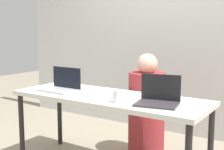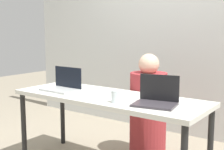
{
  "view_description": "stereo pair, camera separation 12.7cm",
  "coord_description": "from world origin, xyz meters",
  "px_view_note": "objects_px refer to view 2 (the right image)",
  "views": [
    {
      "loc": [
        1.55,
        -2.28,
        1.31
      ],
      "look_at": [
        0.0,
        0.06,
        0.9
      ],
      "focal_mm": 50.0,
      "sensor_mm": 36.0,
      "label": 1
    },
    {
      "loc": [
        1.66,
        -2.21,
        1.31
      ],
      "look_at": [
        0.0,
        0.06,
        0.9
      ],
      "focal_mm": 50.0,
      "sensor_mm": 36.0,
      "label": 2
    }
  ],
  "objects_px": {
    "person_at_center": "(148,112)",
    "laptop_front_left": "(63,85)",
    "laptop_front_right": "(156,99)",
    "water_glass_right": "(115,97)"
  },
  "relations": [
    {
      "from": "laptop_front_right",
      "to": "person_at_center",
      "type": "bearing_deg",
      "value": 113.6
    },
    {
      "from": "laptop_front_left",
      "to": "laptop_front_right",
      "type": "xyz_separation_m",
      "value": [
        1.03,
        0.01,
        0.0
      ]
    },
    {
      "from": "laptop_front_left",
      "to": "water_glass_right",
      "type": "distance_m",
      "value": 0.73
    },
    {
      "from": "laptop_front_left",
      "to": "laptop_front_right",
      "type": "height_order",
      "value": "laptop_front_right"
    },
    {
      "from": "laptop_front_left",
      "to": "water_glass_right",
      "type": "bearing_deg",
      "value": -8.1
    },
    {
      "from": "person_at_center",
      "to": "water_glass_right",
      "type": "relative_size",
      "value": 10.94
    },
    {
      "from": "laptop_front_right",
      "to": "laptop_front_left",
      "type": "bearing_deg",
      "value": 169.59
    },
    {
      "from": "laptop_front_left",
      "to": "laptop_front_right",
      "type": "relative_size",
      "value": 0.98
    },
    {
      "from": "laptop_front_right",
      "to": "water_glass_right",
      "type": "xyz_separation_m",
      "value": [
        -0.31,
        -0.13,
        -0.01
      ]
    },
    {
      "from": "person_at_center",
      "to": "laptop_front_left",
      "type": "bearing_deg",
      "value": 35.8
    }
  ]
}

